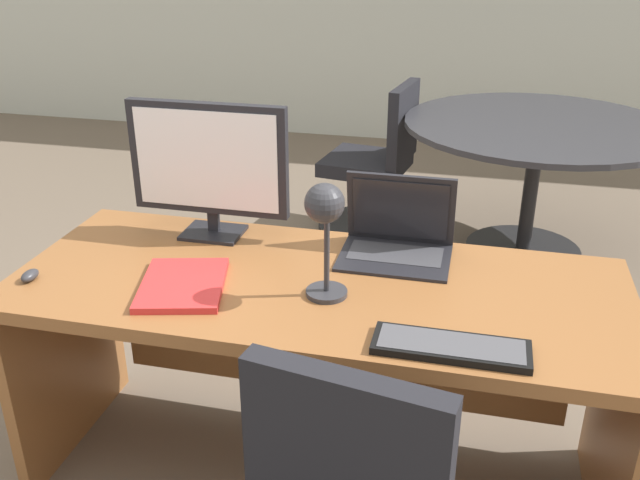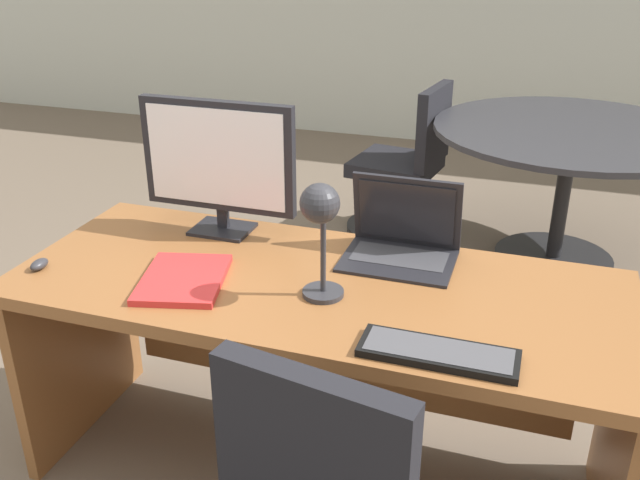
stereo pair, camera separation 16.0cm
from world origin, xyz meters
name	(u,v)px [view 1 (the left image)]	position (x,y,z in m)	size (l,w,h in m)	color
ground	(384,276)	(0.00, 1.50, 0.00)	(12.00, 12.00, 0.00)	#6B5B4C
desk	(321,330)	(0.00, 0.05, 0.55)	(1.84, 0.75, 0.74)	brown
monitor	(208,163)	(-0.43, 0.25, 1.00)	(0.54, 0.16, 0.46)	black
laptop	(398,230)	(0.20, 0.26, 0.82)	(0.35, 0.27, 0.26)	black
keyboard	(451,347)	(0.41, -0.28, 0.75)	(0.39, 0.13, 0.02)	black
mouse	(30,275)	(-0.84, -0.19, 0.76)	(0.04, 0.07, 0.03)	#2D2D33
desk_lamp	(325,218)	(0.05, -0.10, 0.99)	(0.12, 0.14, 0.35)	#2D2D33
book	(183,285)	(-0.37, -0.13, 0.75)	(0.31, 0.36, 0.02)	red
meeting_table	(535,156)	(0.73, 1.96, 0.58)	(1.41, 1.41, 0.76)	black
meeting_chair_near	(375,173)	(-0.15, 2.09, 0.37)	(0.56, 0.56, 0.90)	black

